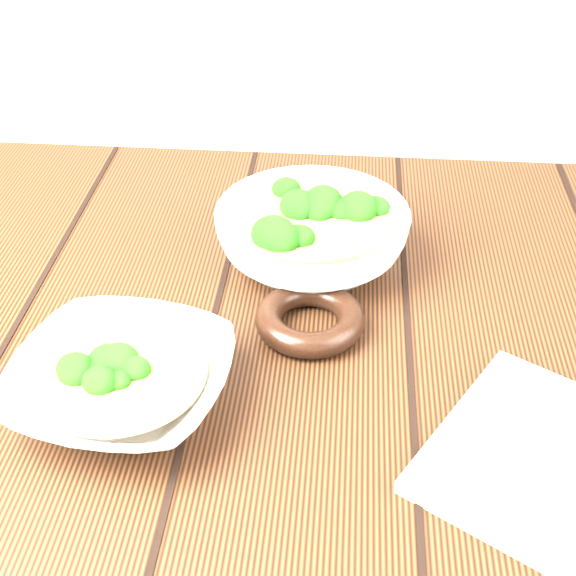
# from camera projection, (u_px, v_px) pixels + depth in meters

# --- Properties ---
(table) EXTENTS (1.20, 0.80, 0.75)m
(table) POSITION_uv_depth(u_px,v_px,m) (235.00, 416.00, 0.88)
(table) COLOR #331D0E
(table) RESTS_ON ground
(soup_bowl_front) EXTENTS (0.22, 0.22, 0.06)m
(soup_bowl_front) POSITION_uv_depth(u_px,v_px,m) (121.00, 382.00, 0.71)
(soup_bowl_front) COLOR silver
(soup_bowl_front) RESTS_ON table
(soup_bowl_back) EXTENTS (0.23, 0.23, 0.08)m
(soup_bowl_back) POSITION_uv_depth(u_px,v_px,m) (312.00, 234.00, 0.89)
(soup_bowl_back) COLOR silver
(soup_bowl_back) RESTS_ON table
(trivet) EXTENTS (0.14, 0.14, 0.03)m
(trivet) POSITION_uv_depth(u_px,v_px,m) (310.00, 319.00, 0.81)
(trivet) COLOR black
(trivet) RESTS_ON table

